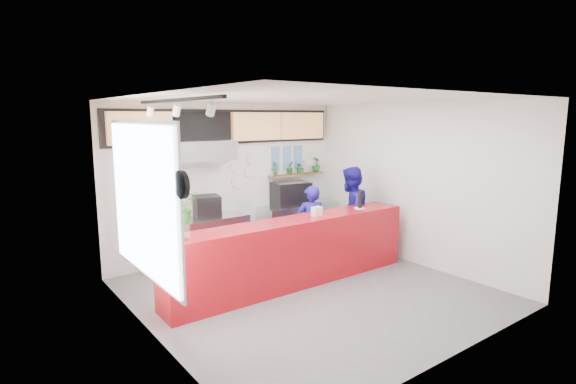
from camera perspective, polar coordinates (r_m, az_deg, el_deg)
floor at (r=7.30m, az=2.72°, el=-12.51°), size 5.00×5.00×0.00m
ceiling at (r=6.77m, az=2.92°, el=11.72°), size 5.00×5.00×0.00m
wall_back at (r=8.93m, az=-7.44°, el=1.47°), size 5.00×0.00×5.00m
wall_left at (r=5.66m, az=-17.15°, el=-3.55°), size 0.00×5.00×5.00m
wall_right at (r=8.67m, az=15.68°, el=0.96°), size 0.00×5.00×5.00m
service_counter at (r=7.41m, az=0.77°, el=-7.65°), size 4.50×0.60×1.10m
cream_band at (r=8.83m, az=-7.57°, el=8.55°), size 5.00×0.02×0.80m
prep_bench at (r=8.52m, az=-11.01°, el=-6.23°), size 1.80×0.60×0.90m
panini_oven at (r=8.43m, az=-10.25°, el=-1.82°), size 0.54×0.54×0.40m
extraction_hood at (r=8.18m, az=-11.24°, el=5.22°), size 1.20×0.70×0.35m
hood_lip at (r=8.20m, az=-11.19°, el=3.83°), size 1.20×0.69×0.31m
right_bench at (r=9.70m, az=1.34°, el=-4.12°), size 1.80×0.60×0.90m
espresso_machine at (r=9.43m, az=0.32°, el=-0.22°), size 0.83×0.65×0.49m
espresso_tray at (r=9.39m, az=0.32°, el=1.21°), size 0.72×0.59×0.06m
herb_shelf at (r=9.72m, az=1.10°, el=2.21°), size 1.40×0.18×0.04m
menu_board_far_left at (r=8.02m, az=-18.24°, el=7.71°), size 1.10×0.10×0.55m
menu_board_mid_left at (r=8.46m, az=-10.71°, el=8.09°), size 1.10×0.10×0.55m
menu_board_mid_right at (r=9.03m, az=-4.03°, el=8.31°), size 1.10×0.10×0.55m
menu_board_far_right at (r=9.71m, az=1.80°, el=8.41°), size 1.10×0.10×0.55m
soffit at (r=8.81m, az=-7.46°, el=8.22°), size 4.80×0.04×0.65m
window_pane at (r=5.91m, az=-17.95°, el=-1.07°), size 0.04×2.20×1.90m
window_frame at (r=5.92m, az=-17.77°, el=-1.05°), size 0.03×2.30×2.00m
wall_clock_rim at (r=4.75m, az=-13.34°, el=0.91°), size 0.05×0.30×0.30m
wall_clock_face at (r=4.76m, az=-13.01°, el=0.95°), size 0.02×0.26×0.26m
track_rail at (r=5.67m, az=-14.00°, el=11.28°), size 0.05×2.40×0.04m
dec_plate_a at (r=8.94m, az=-6.55°, el=3.12°), size 0.24×0.03×0.24m
dec_plate_b at (r=9.11m, az=-4.90°, el=2.63°), size 0.24×0.03×0.24m
dec_plate_c at (r=8.98m, az=-6.51°, el=1.22°), size 0.24×0.03×0.24m
dec_plate_d at (r=9.11m, az=-4.66°, el=4.22°), size 0.24×0.03×0.24m
photo_frame_a at (r=9.44m, az=-1.60°, el=5.04°), size 0.20×0.02×0.25m
photo_frame_b at (r=9.61m, az=-0.13°, el=5.12°), size 0.20×0.02×0.25m
photo_frame_c at (r=9.80m, az=1.28°, el=5.20°), size 0.20×0.02×0.25m
photo_frame_d at (r=9.46m, az=-1.59°, el=3.53°), size 0.20×0.02×0.25m
photo_frame_e at (r=9.64m, az=-0.13°, el=3.64°), size 0.20×0.02×0.25m
photo_frame_f at (r=9.82m, az=1.28°, el=3.75°), size 0.20×0.02×0.25m
staff_center at (r=8.30m, az=2.94°, el=-4.32°), size 0.65×0.56×1.51m
staff_right at (r=8.76m, az=7.89°, el=-2.68°), size 1.07×0.96×1.80m
herb_a at (r=9.37m, az=-1.63°, el=3.02°), size 0.20×0.17×0.32m
herb_b at (r=9.60m, az=0.29°, el=3.16°), size 0.19×0.16×0.31m
herb_c at (r=9.77m, az=1.63°, el=3.18°), size 0.27×0.24×0.28m
herb_d at (r=10.05m, az=3.60°, el=3.50°), size 0.24×0.23×0.33m
glass_vase at (r=6.25m, az=-13.19°, el=-4.86°), size 0.19×0.19×0.23m
basil_vase at (r=6.18m, az=-13.30°, el=-1.98°), size 0.48×0.46×0.43m
napkin_holder at (r=7.54m, az=3.67°, el=-2.46°), size 0.18×0.12×0.15m
white_plate at (r=8.21m, az=9.11°, el=-2.05°), size 0.21×0.21×0.02m
pepper_mill at (r=8.18m, az=9.14°, el=-0.96°), size 0.08×0.08×0.30m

